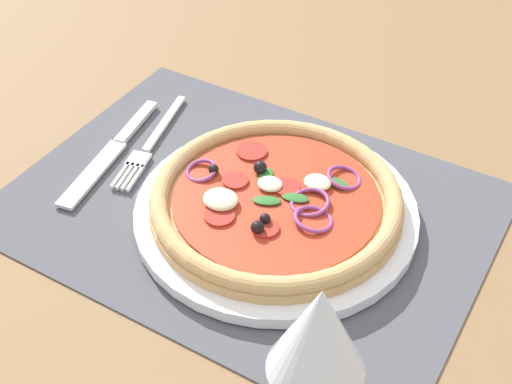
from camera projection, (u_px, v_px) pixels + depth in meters
The scene contains 7 objects.
ground_plane at pixel (248, 217), 73.96cm from camera, with size 190.00×140.00×2.40cm, color olive.
placemat at pixel (248, 207), 73.04cm from camera, with size 47.91×35.24×0.40cm, color #4C4C51.
plate at pixel (277, 210), 71.41cm from camera, with size 28.42×28.42×1.27cm, color white.
pizza at pixel (277, 198), 70.29cm from camera, with size 25.23×25.23×2.68cm.
fork at pixel (149, 145), 80.15cm from camera, with size 5.71×17.85×0.44cm.
knife at pixel (111, 152), 79.16cm from camera, with size 5.02×19.99×0.62cm.
wine_glass at pixel (318, 337), 48.53cm from camera, with size 7.20×7.20×14.90cm.
Camera 1 is at (-28.12, 45.94, 49.56)cm, focal length 49.76 mm.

